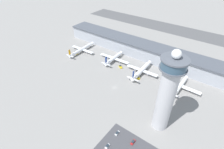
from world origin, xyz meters
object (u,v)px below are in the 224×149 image
Objects in this scene: car_grey_coupe at (117,133)px; car_green_van at (107,146)px; service_truck_baggage at (120,67)px; airplane_gate_delta at (180,86)px; car_maroon_suv at (133,142)px; airplane_gate_bravo at (114,58)px; service_truck_catering at (137,77)px; airplane_gate_alpha at (82,49)px; control_tower at (167,93)px; service_truck_fuel at (76,53)px; airplane_gate_charlie at (142,70)px.

car_green_van is at bearing -87.30° from car_grey_coupe.
car_grey_coupe is (47.44, -73.35, -0.25)m from service_truck_baggage.
airplane_gate_delta reaches higher than car_grey_coupe.
car_grey_coupe is 0.94× the size of car_maroon_suv.
airplane_gate_bravo reaches higher than service_truck_catering.
airplane_gate_alpha is 46.98m from airplane_gate_bravo.
control_tower is 67.87m from service_truck_catering.
airplane_gate_alpha is at bearing -178.47° from airplane_gate_delta.
airplane_gate_alpha reaches higher than car_grey_coupe.
control_tower is 141.95m from service_truck_fuel.
airplane_gate_bravo is at bearing 161.46° from service_truck_catering.
airplane_gate_bravo is 15.58m from service_truck_baggage.
airplane_gate_alpha is at bearing 159.70° from control_tower.
service_truck_fuel is (-88.95, -1.50, 0.06)m from service_truck_catering.
airplane_gate_charlie reaches higher than car_green_van.
airplane_gate_alpha is at bearing -172.18° from airplane_gate_bravo.
airplane_gate_bravo is 41.13m from service_truck_catering.
airplane_gate_bravo is at bearing 146.73° from control_tower.
service_truck_fuel is at bearing -113.34° from airplane_gate_alpha.
control_tower is at bearing -49.50° from airplane_gate_charlie.
airplane_gate_charlie is at bearing 115.02° from car_maroon_suv.
control_tower is 41.68m from car_maroon_suv.
control_tower is 89.56m from service_truck_baggage.
service_truck_catering is at bearing -18.54° from airplane_gate_bravo.
service_truck_baggage is at bearing 145.18° from control_tower.
airplane_gate_alpha is 85.46m from airplane_gate_charlie.
airplane_gate_delta is at bearing 85.22° from car_maroon_suv.
service_truck_fuel is at bearing -172.63° from airplane_gate_charlie.
control_tower reaches higher than airplane_gate_bravo.
car_green_van is at bearing -101.89° from airplane_gate_delta.
car_maroon_suv is at bearing -94.78° from airplane_gate_delta.
airplane_gate_delta reaches higher than service_truck_baggage.
control_tower is at bearing 61.61° from car_green_van.
control_tower is 14.88× the size of car_grey_coupe.
service_truck_catering is at bearing 118.23° from car_maroon_suv.
airplane_gate_charlie is 6.51× the size of service_truck_fuel.
airplane_gate_charlie is (-43.64, 51.09, -28.41)m from control_tower.
control_tower is 54.09m from car_green_van.
airplane_gate_bravo is (-82.49, 54.12, -28.85)m from control_tower.
car_grey_coupe is (22.43, -76.70, -3.91)m from airplane_gate_charlie.
airplane_gate_charlie is 9.20× the size of car_green_van.
airplane_gate_bravo is 52.21m from service_truck_fuel.
car_maroon_suv is (124.38, -64.49, -0.56)m from service_truck_fuel.
airplane_gate_bravo is at bearing 177.88° from airplane_gate_delta.
service_truck_baggage is 98.41m from car_green_van.
car_grey_coupe is (22.39, -66.69, -0.42)m from service_truck_catering.
airplane_gate_bravo is 8.50× the size of car_maroon_suv.
airplane_gate_alpha is 138.34m from car_green_van.
airplane_gate_bravo is (46.54, 6.39, 0.22)m from airplane_gate_alpha.
service_truck_baggage is at bearing -24.74° from airplane_gate_bravo.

